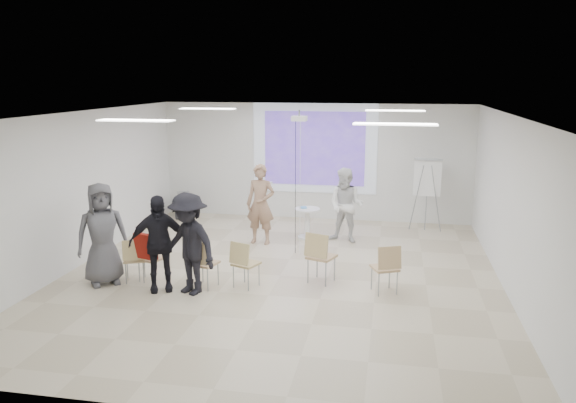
% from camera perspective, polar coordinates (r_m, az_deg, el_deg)
% --- Properties ---
extents(floor, '(8.00, 9.00, 0.10)m').
position_cam_1_polar(floor, '(10.62, -0.80, -7.79)').
color(floor, beige).
rests_on(floor, ground).
extents(ceiling, '(8.00, 9.00, 0.10)m').
position_cam_1_polar(ceiling, '(9.98, -0.86, 9.16)').
color(ceiling, white).
rests_on(ceiling, wall_back).
extents(wall_back, '(8.00, 0.10, 3.00)m').
position_cam_1_polar(wall_back, '(14.61, 2.72, 4.07)').
color(wall_back, silver).
rests_on(wall_back, floor).
extents(wall_left, '(0.10, 9.00, 3.00)m').
position_cam_1_polar(wall_left, '(11.67, -20.72, 1.16)').
color(wall_left, silver).
rests_on(wall_left, floor).
extents(wall_right, '(0.10, 9.00, 3.00)m').
position_cam_1_polar(wall_right, '(10.20, 22.07, -0.48)').
color(wall_right, silver).
rests_on(wall_right, floor).
extents(projection_halo, '(3.20, 0.01, 2.30)m').
position_cam_1_polar(projection_halo, '(14.50, 2.70, 5.40)').
color(projection_halo, silver).
rests_on(projection_halo, wall_back).
extents(projection_image, '(2.60, 0.01, 1.90)m').
position_cam_1_polar(projection_image, '(14.48, 2.69, 5.39)').
color(projection_image, '#5536B8').
rests_on(projection_image, wall_back).
extents(pedestal_table, '(0.71, 0.71, 0.73)m').
position_cam_1_polar(pedestal_table, '(12.89, 1.96, -2.02)').
color(pedestal_table, silver).
rests_on(pedestal_table, floor).
extents(player_left, '(0.79, 0.57, 2.02)m').
position_cam_1_polar(player_left, '(12.39, -2.80, 0.26)').
color(player_left, '#A67E65').
rests_on(player_left, floor).
extents(player_right, '(1.05, 0.93, 1.86)m').
position_cam_1_polar(player_right, '(12.57, 5.92, 0.00)').
color(player_right, white).
rests_on(player_right, floor).
extents(controller_left, '(0.05, 0.13, 0.04)m').
position_cam_1_polar(controller_left, '(12.52, -1.75, 1.90)').
color(controller_left, silver).
rests_on(controller_left, player_left).
extents(controller_right, '(0.08, 0.14, 0.04)m').
position_cam_1_polar(controller_right, '(12.76, 5.25, 1.69)').
color(controller_right, white).
rests_on(controller_right, player_right).
extents(chair_far_left, '(0.50, 0.52, 0.81)m').
position_cam_1_polar(chair_far_left, '(10.50, -15.36, -5.42)').
color(chair_far_left, tan).
rests_on(chair_far_left, floor).
extents(chair_left_mid, '(0.51, 0.53, 0.86)m').
position_cam_1_polar(chair_left_mid, '(10.43, -13.98, -5.32)').
color(chair_left_mid, tan).
rests_on(chair_left_mid, floor).
extents(chair_left_inner, '(0.51, 0.53, 0.87)m').
position_cam_1_polar(chair_left_inner, '(9.94, -8.71, -5.91)').
color(chair_left_inner, tan).
rests_on(chair_left_inner, floor).
extents(chair_center, '(0.53, 0.55, 0.85)m').
position_cam_1_polar(chair_center, '(9.87, -4.54, -6.00)').
color(chair_center, tan).
rests_on(chair_center, floor).
extents(chair_right_inner, '(0.58, 0.60, 0.95)m').
position_cam_1_polar(chair_right_inner, '(10.06, 3.22, -5.28)').
color(chair_right_inner, tan).
rests_on(chair_right_inner, floor).
extents(chair_right_far, '(0.55, 0.57, 0.87)m').
position_cam_1_polar(chair_right_far, '(9.72, 9.98, -6.37)').
color(chair_right_far, tan).
rests_on(chair_right_far, floor).
extents(red_jacket, '(0.48, 0.24, 0.44)m').
position_cam_1_polar(red_jacket, '(10.23, -14.27, -4.44)').
color(red_jacket, maroon).
rests_on(red_jacket, chair_left_mid).
extents(laptop, '(0.37, 0.31, 0.03)m').
position_cam_1_polar(laptop, '(10.03, -8.42, -6.02)').
color(laptop, black).
rests_on(laptop, chair_left_inner).
extents(audience_left, '(1.31, 1.08, 1.94)m').
position_cam_1_polar(audience_left, '(9.87, -13.09, -3.47)').
color(audience_left, black).
rests_on(audience_left, floor).
extents(audience_mid, '(1.47, 1.19, 1.99)m').
position_cam_1_polar(audience_mid, '(9.62, -10.07, -3.59)').
color(audience_mid, black).
rests_on(audience_mid, floor).
extents(audience_outer, '(1.20, 1.14, 2.06)m').
position_cam_1_polar(audience_outer, '(10.46, -18.40, -2.56)').
color(audience_outer, '#59595E').
rests_on(audience_outer, floor).
extents(flipchart_easel, '(0.76, 0.58, 1.77)m').
position_cam_1_polar(flipchart_easel, '(13.74, 13.98, 2.34)').
color(flipchart_easel, gray).
rests_on(flipchart_easel, floor).
extents(av_cart, '(0.57, 0.52, 0.69)m').
position_cam_1_polar(av_cart, '(15.04, -10.55, -0.46)').
color(av_cart, black).
rests_on(av_cart, floor).
extents(ceiling_projector, '(0.30, 0.25, 3.00)m').
position_cam_1_polar(ceiling_projector, '(11.45, 1.14, 7.77)').
color(ceiling_projector, white).
rests_on(ceiling_projector, ceiling).
extents(fluor_panel_nw, '(1.20, 0.30, 0.02)m').
position_cam_1_polar(fluor_panel_nw, '(12.44, -8.17, 9.31)').
color(fluor_panel_nw, white).
rests_on(fluor_panel_nw, ceiling).
extents(fluor_panel_ne, '(1.20, 0.30, 0.02)m').
position_cam_1_polar(fluor_panel_ne, '(11.78, 10.83, 9.05)').
color(fluor_panel_ne, white).
rests_on(fluor_panel_ne, ceiling).
extents(fluor_panel_sw, '(1.20, 0.30, 0.02)m').
position_cam_1_polar(fluor_panel_sw, '(9.20, -15.21, 7.96)').
color(fluor_panel_sw, white).
rests_on(fluor_panel_sw, ceiling).
extents(fluor_panel_se, '(1.20, 0.30, 0.02)m').
position_cam_1_polar(fluor_panel_se, '(8.29, 10.81, 7.73)').
color(fluor_panel_se, white).
rests_on(fluor_panel_se, ceiling).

